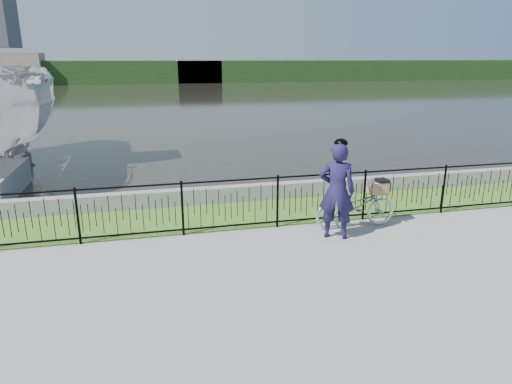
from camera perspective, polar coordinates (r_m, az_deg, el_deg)
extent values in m
plane|color=gray|center=(8.20, -1.00, -8.85)|extent=(120.00, 120.00, 0.00)
cube|color=#477424|center=(10.57, -4.07, -2.91)|extent=(60.00, 2.00, 0.01)
plane|color=black|center=(40.42, -11.41, 11.25)|extent=(120.00, 120.00, 0.00)
cube|color=gray|center=(11.44, -4.92, -0.36)|extent=(60.00, 0.30, 0.40)
cube|color=#214018|center=(67.29, -12.54, 14.46)|extent=(120.00, 6.00, 3.00)
cube|color=gray|center=(67.29, -28.45, 13.35)|extent=(8.00, 4.00, 4.00)
cube|color=gray|center=(66.20, -7.15, 14.78)|extent=(6.00, 3.00, 3.20)
imported|color=silver|center=(9.92, 12.30, -1.75)|extent=(1.78, 0.62, 0.93)
cube|color=black|center=(10.07, 14.93, -0.15)|extent=(0.38, 0.18, 0.02)
cube|color=olive|center=(10.06, 14.94, -0.11)|extent=(0.41, 0.27, 0.01)
cube|color=olive|center=(10.14, 14.65, 0.72)|extent=(0.41, 0.02, 0.25)
cube|color=olive|center=(9.93, 15.33, 0.33)|extent=(0.41, 0.02, 0.25)
cube|color=olive|center=(10.13, 15.96, 0.60)|extent=(0.01, 0.27, 0.25)
cube|color=olive|center=(9.94, 13.99, 0.46)|extent=(0.01, 0.27, 0.25)
cube|color=black|center=(10.03, 15.50, 1.41)|extent=(0.22, 0.28, 0.06)
cube|color=black|center=(10.13, 16.06, 0.74)|extent=(0.02, 0.28, 0.20)
ellipsoid|color=silver|center=(10.02, 14.89, 0.55)|extent=(0.31, 0.22, 0.20)
sphere|color=silver|center=(9.90, 14.15, 1.02)|extent=(0.15, 0.15, 0.15)
sphere|color=silver|center=(9.87, 13.94, 0.80)|extent=(0.07, 0.07, 0.07)
sphere|color=black|center=(9.85, 13.83, 0.75)|extent=(0.02, 0.02, 0.02)
cone|color=#9D6D41|center=(9.94, 14.02, 1.44)|extent=(0.06, 0.08, 0.08)
cone|color=#9D6D41|center=(9.86, 14.39, 1.30)|extent=(0.06, 0.08, 0.08)
imported|color=#18153A|center=(9.14, 10.07, 0.12)|extent=(0.84, 0.72, 1.94)
ellipsoid|color=black|center=(8.92, 10.37, 5.99)|extent=(0.26, 0.29, 0.18)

